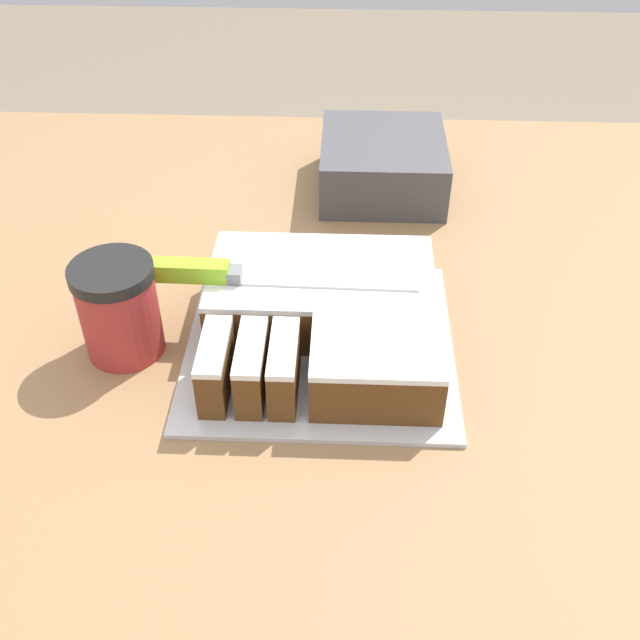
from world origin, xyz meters
TOP-DOWN VIEW (x-y plane):
  - countertop at (0.00, 0.00)m, footprint 1.40×1.10m
  - cake_board at (0.03, -0.06)m, footprint 0.31×0.30m
  - cake at (0.04, -0.06)m, footprint 0.26×0.25m
  - knife at (-0.10, -0.03)m, footprint 0.33×0.03m
  - coffee_cup at (-0.19, -0.08)m, footprint 0.09×0.09m
  - storage_box at (0.11, 0.30)m, footprint 0.18×0.20m

SIDE VIEW (x-z plane):
  - countertop at x=0.00m, z-range 0.00..0.89m
  - cake_board at x=0.03m, z-range 0.89..0.89m
  - cake at x=0.04m, z-range 0.89..0.96m
  - storage_box at x=0.11m, z-range 0.89..0.97m
  - coffee_cup at x=-0.19m, z-range 0.89..1.00m
  - knife at x=-0.10m, z-range 0.96..0.98m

